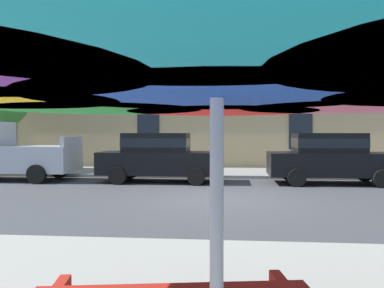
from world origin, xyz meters
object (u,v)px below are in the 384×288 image
at_px(sedan_black_midblock, 331,157).
at_px(patio_umbrella, 217,38).
at_px(sedan_black, 159,156).
at_px(pickup_silver, 2,153).

distance_m(sedan_black_midblock, patio_umbrella, 13.25).
bearing_deg(sedan_black, patio_umbrella, -78.95).
bearing_deg(pickup_silver, sedan_black_midblock, -0.00).
relative_size(sedan_black, patio_umbrella, 1.25).
relative_size(pickup_silver, sedan_black_midblock, 1.16).
distance_m(pickup_silver, patio_umbrella, 15.32).
distance_m(pickup_silver, sedan_black, 6.00).
relative_size(pickup_silver, patio_umbrella, 1.45).
height_order(sedan_black, patio_umbrella, patio_umbrella).
xyz_separation_m(pickup_silver, patio_umbrella, (8.48, -12.70, 1.16)).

